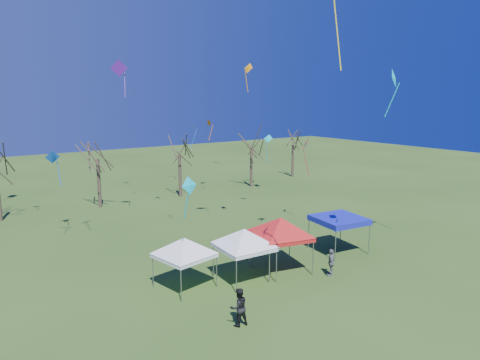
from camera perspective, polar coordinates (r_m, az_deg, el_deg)
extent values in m
plane|color=#2C4A17|center=(23.66, 6.32, -14.95)|extent=(140.00, 140.00, 0.00)
cylinder|color=#3D2D21|center=(42.72, -18.29, -0.44)|extent=(0.32, 0.32, 4.64)
cylinder|color=#3D2D21|center=(45.49, -8.00, 0.57)|extent=(0.32, 0.32, 4.49)
cylinder|color=#3D2D21|center=(50.30, 1.51, 1.65)|extent=(0.32, 0.32, 4.47)
cylinder|color=#3D2D21|center=(57.14, 7.04, 2.55)|extent=(0.32, 0.32, 4.23)
cylinder|color=gray|center=(22.60, -7.85, -13.81)|extent=(0.05, 0.05, 1.76)
cylinder|color=gray|center=(24.44, -11.54, -11.98)|extent=(0.05, 0.05, 1.76)
cylinder|color=gray|center=(24.07, -3.14, -12.14)|extent=(0.05, 0.05, 1.76)
cylinder|color=gray|center=(25.80, -6.96, -10.58)|extent=(0.05, 0.05, 1.76)
cube|color=white|center=(23.82, -7.43, -9.90)|extent=(3.11, 3.11, 0.21)
pyramid|color=white|center=(23.49, -7.49, -7.65)|extent=(3.67, 3.67, 0.88)
cylinder|color=gray|center=(23.28, -0.48, -12.79)|extent=(0.06, 0.06, 1.87)
cylinder|color=gray|center=(25.40, -3.58, -10.74)|extent=(0.06, 0.06, 1.87)
cylinder|color=gray|center=(24.63, 4.87, -11.47)|extent=(0.06, 0.06, 1.87)
cylinder|color=gray|center=(26.63, 1.49, -9.68)|extent=(0.06, 0.06, 1.87)
cube|color=white|center=(24.57, 0.58, -8.86)|extent=(2.98, 2.98, 0.22)
pyramid|color=white|center=(24.24, 0.59, -6.53)|extent=(3.97, 3.97, 0.94)
cylinder|color=gray|center=(24.57, 3.95, -11.32)|extent=(0.06, 0.06, 2.03)
cylinder|color=gray|center=(26.98, 1.27, -9.23)|extent=(0.06, 0.06, 2.03)
cylinder|color=gray|center=(25.87, 9.70, -10.29)|extent=(0.06, 0.06, 2.03)
cylinder|color=gray|center=(28.16, 6.64, -8.42)|extent=(0.06, 0.06, 2.03)
cube|color=red|center=(25.97, 5.43, -7.43)|extent=(3.65, 3.65, 0.24)
pyramid|color=red|center=(25.64, 5.48, -5.01)|extent=(4.20, 4.20, 1.01)
cylinder|color=gray|center=(28.14, 12.60, -8.63)|extent=(0.06, 0.06, 2.04)
cylinder|color=gray|center=(30.26, 9.14, -7.11)|extent=(0.06, 0.06, 2.04)
cylinder|color=gray|center=(29.96, 16.84, -7.63)|extent=(0.06, 0.06, 2.04)
cylinder|color=gray|center=(31.96, 13.30, -6.29)|extent=(0.06, 0.06, 2.04)
cube|color=#1017AD|center=(29.71, 13.06, -5.29)|extent=(3.45, 3.45, 0.24)
cube|color=#1017AD|center=(29.66, 13.08, -4.95)|extent=(3.45, 3.45, 0.12)
imported|color=black|center=(20.34, -0.18, -16.59)|extent=(0.94, 0.77, 1.80)
imported|color=slate|center=(26.04, 12.06, -10.70)|extent=(1.00, 0.91, 1.63)
cone|color=#0CBFC2|center=(46.67, 3.77, 5.57)|extent=(1.06, 1.20, 0.89)
cube|color=#0CBFC2|center=(46.90, 3.52, 3.78)|extent=(0.40, 0.26, 2.46)
cube|color=yellow|center=(17.33, 12.81, 18.97)|extent=(0.33, 0.38, 2.99)
cone|color=orange|center=(31.86, 1.09, 14.72)|extent=(0.55, 0.87, 0.76)
cube|color=orange|center=(31.91, 0.87, 12.99)|extent=(0.36, 0.11, 1.52)
cone|color=#0DC9CC|center=(23.69, 19.93, 12.67)|extent=(1.04, 0.71, 0.98)
cube|color=#0DC9CC|center=(23.37, 19.61, 10.01)|extent=(0.31, 0.61, 1.73)
cone|color=blue|center=(44.75, -6.35, 7.06)|extent=(0.60, 0.79, 0.62)
cube|color=blue|center=(44.48, -6.19, 5.54)|extent=(0.77, 0.23, 1.98)
cone|color=#0DC5CF|center=(21.44, -6.74, -0.72)|extent=(0.96, 0.42, 0.92)
cube|color=#0DC5CF|center=(21.52, -7.15, -3.28)|extent=(0.12, 0.48, 1.44)
cone|color=red|center=(34.80, 8.81, 4.94)|extent=(1.13, 1.12, 1.01)
cube|color=red|center=(35.29, 8.76, 2.53)|extent=(0.48, 0.48, 2.52)
cone|color=#6016A0|center=(35.42, -15.83, 14.18)|extent=(1.34, 0.86, 1.31)
cube|color=#6016A0|center=(35.33, -15.10, 12.12)|extent=(0.36, 0.73, 1.95)
cone|color=#D6570B|center=(45.04, -4.13, 7.64)|extent=(0.29, 0.83, 0.82)
cube|color=#D6570B|center=(44.87, -3.92, 6.32)|extent=(0.59, 0.05, 1.64)
cone|color=blue|center=(34.72, -23.74, 2.86)|extent=(1.08, 0.45, 1.04)
cube|color=blue|center=(34.99, -23.00, 0.91)|extent=(0.08, 0.78, 1.96)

